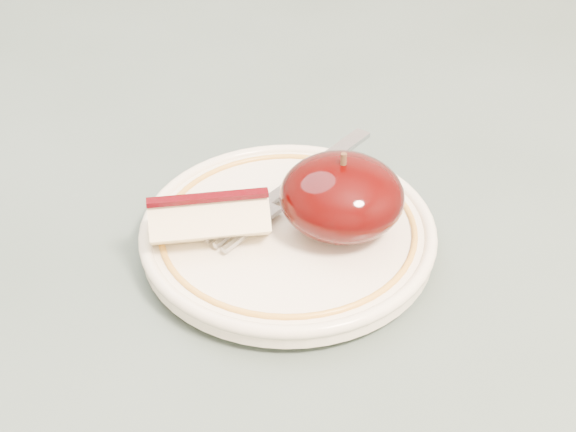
# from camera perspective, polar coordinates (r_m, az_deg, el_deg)

# --- Properties ---
(table) EXTENTS (0.90, 0.90, 0.75)m
(table) POSITION_cam_1_polar(r_m,az_deg,el_deg) (0.63, 2.26, -7.51)
(table) COLOR brown
(table) RESTS_ON ground
(plate) EXTENTS (0.20, 0.20, 0.02)m
(plate) POSITION_cam_1_polar(r_m,az_deg,el_deg) (0.55, 0.00, -1.16)
(plate) COLOR beige
(plate) RESTS_ON table
(apple_half) EXTENTS (0.08, 0.08, 0.06)m
(apple_half) POSITION_cam_1_polar(r_m,az_deg,el_deg) (0.53, 3.84, 1.41)
(apple_half) COLOR black
(apple_half) RESTS_ON plate
(apple_wedge) EXTENTS (0.08, 0.06, 0.04)m
(apple_wedge) POSITION_cam_1_polar(r_m,az_deg,el_deg) (0.53, -5.61, -0.25)
(apple_wedge) COLOR beige
(apple_wedge) RESTS_ON plate
(fork) EXTENTS (0.11, 0.16, 0.00)m
(fork) POSITION_cam_1_polar(r_m,az_deg,el_deg) (0.57, 0.11, 2.13)
(fork) COLOR #919499
(fork) RESTS_ON plate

